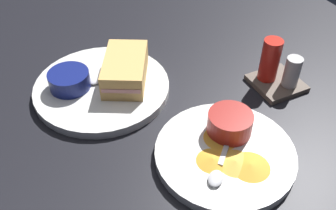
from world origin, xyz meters
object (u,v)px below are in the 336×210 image
object	(u,v)px
ramekin_dark_sauce	(69,79)
spoon_by_gravy_ramekin	(218,172)
spoon_by_dark_ramekin	(102,80)
plate_chips_companion	(225,154)
ramekin_light_gravy	(230,123)
sandwich_half_near	(126,70)
plate_sandwich_main	(102,88)
condiment_caddy	(277,70)

from	to	relation	value
ramekin_dark_sauce	spoon_by_gravy_ramekin	world-z (taller)	ramekin_dark_sauce
spoon_by_dark_ramekin	plate_chips_companion	xyz separation A→B (cm)	(25.26, 11.80, -1.16)
plate_chips_companion	ramekin_light_gravy	distance (cm)	5.17
sandwich_half_near	spoon_by_dark_ramekin	bearing A→B (deg)	-110.80
sandwich_half_near	plate_chips_companion	size ratio (longest dim) A/B	0.67
sandwich_half_near	ramekin_light_gravy	bearing A→B (deg)	26.59
sandwich_half_near	ramekin_dark_sauce	distance (cm)	10.62
sandwich_half_near	ramekin_dark_sauce	world-z (taller)	sandwich_half_near
sandwich_half_near	spoon_by_dark_ramekin	distance (cm)	5.19
plate_sandwich_main	ramekin_light_gravy	world-z (taller)	ramekin_light_gravy
ramekin_dark_sauce	ramekin_light_gravy	xyz separation A→B (cm)	(22.94, 20.37, 0.24)
ramekin_dark_sauce	ramekin_light_gravy	distance (cm)	30.68
plate_sandwich_main	ramekin_light_gravy	distance (cm)	25.96
sandwich_half_near	ramekin_light_gravy	size ratio (longest dim) A/B	2.05
ramekin_dark_sauce	ramekin_light_gravy	world-z (taller)	ramekin_light_gravy
ramekin_light_gravy	spoon_by_gravy_ramekin	world-z (taller)	ramekin_light_gravy
spoon_by_gravy_ramekin	plate_chips_companion	bearing A→B (deg)	133.99
ramekin_dark_sauce	spoon_by_dark_ramekin	bearing A→B (deg)	79.93
plate_chips_companion	plate_sandwich_main	bearing A→B (deg)	-153.58
ramekin_dark_sauce	condiment_caddy	bearing A→B (deg)	67.96
sandwich_half_near	spoon_by_gravy_ramekin	bearing A→B (deg)	8.23
sandwich_half_near	ramekin_dark_sauce	bearing A→B (deg)	-104.88
spoon_by_dark_ramekin	sandwich_half_near	bearing A→B (deg)	69.20
plate_chips_companion	ramekin_dark_sauce	bearing A→B (deg)	-146.23
plate_sandwich_main	condiment_caddy	distance (cm)	33.54
ramekin_dark_sauce	spoon_by_dark_ramekin	size ratio (longest dim) A/B	0.76
plate_sandwich_main	spoon_by_dark_ramekin	distance (cm)	1.48
sandwich_half_near	condiment_caddy	distance (cm)	28.71
ramekin_dark_sauce	spoon_by_gravy_ramekin	bearing A→B (deg)	25.52
spoon_by_dark_ramekin	ramekin_light_gravy	world-z (taller)	ramekin_light_gravy
ramekin_dark_sauce	plate_chips_companion	distance (cm)	31.73
sandwich_half_near	spoon_by_gravy_ramekin	distance (cm)	27.25
plate_sandwich_main	sandwich_half_near	bearing A→B (deg)	80.00
sandwich_half_near	spoon_by_dark_ramekin	world-z (taller)	sandwich_half_near
ramekin_dark_sauce	plate_chips_companion	size ratio (longest dim) A/B	0.34
ramekin_light_gravy	ramekin_dark_sauce	bearing A→B (deg)	-138.40
ramekin_light_gravy	plate_sandwich_main	bearing A→B (deg)	-144.70
sandwich_half_near	spoon_by_gravy_ramekin	world-z (taller)	sandwich_half_near
ramekin_dark_sauce	plate_chips_companion	bearing A→B (deg)	33.77
plate_sandwich_main	ramekin_dark_sauce	world-z (taller)	ramekin_dark_sauce
plate_chips_companion	condiment_caddy	bearing A→B (deg)	121.71
plate_sandwich_main	ramekin_dark_sauce	xyz separation A→B (cm)	(-1.88, -5.45, 2.55)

